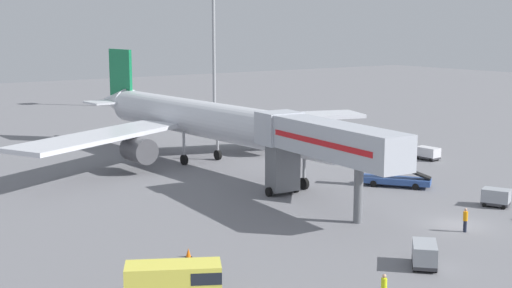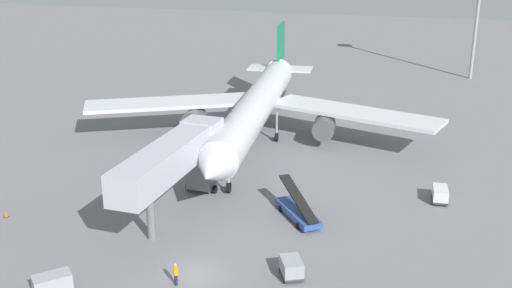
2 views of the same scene
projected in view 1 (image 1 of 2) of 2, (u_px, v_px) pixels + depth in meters
name	position (u px, v px, depth m)	size (l,w,h in m)	color
ground_plane	(457.00, 225.00, 52.42)	(300.00, 300.00, 0.00)	slate
airplane_at_gate	(203.00, 120.00, 74.95)	(44.22, 47.44, 11.74)	silver
jet_bridge	(319.00, 142.00, 56.41)	(4.44, 17.08, 7.27)	#B2B7C1
belt_loader_truck	(396.00, 178.00, 64.71)	(5.18, 6.17, 3.08)	#2D4C8E
service_van_far_left	(176.00, 282.00, 37.13)	(5.33, 4.08, 2.34)	#E5DB4C
baggage_cart_far_right	(428.00, 153.00, 77.43)	(1.50, 2.62, 1.41)	#38383D
baggage_cart_rear_left	(425.00, 254.00, 43.20)	(2.90, 2.88, 1.52)	#38383D
baggage_cart_mid_right	(496.00, 197.00, 57.56)	(2.23, 2.57, 1.47)	#38383D
ground_crew_worker_foreground	(384.00, 288.00, 37.45)	(0.41, 0.41, 1.68)	#1E2333
ground_crew_worker_midground	(465.00, 219.00, 50.45)	(0.47, 0.47, 1.77)	#1E2333
safety_cone_alpha	(188.00, 253.00, 45.10)	(0.39, 0.39, 0.60)	black
apron_light_mast	(213.00, 5.00, 121.84)	(2.40, 2.40, 26.08)	#93969B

